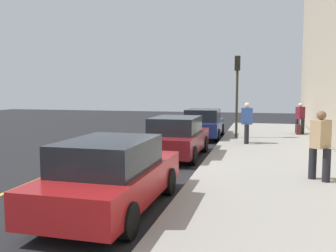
% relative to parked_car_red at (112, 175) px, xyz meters
% --- Properties ---
extents(ground_plane, '(56.00, 56.00, 0.00)m').
position_rel_parked_car_red_xyz_m(ground_plane, '(5.24, -0.16, -0.76)').
color(ground_plane, black).
extents(sidewalk, '(28.00, 4.60, 0.15)m').
position_rel_parked_car_red_xyz_m(sidewalk, '(5.24, -3.46, -0.68)').
color(sidewalk, gray).
rests_on(sidewalk, ground).
extents(lane_stripe_centre, '(28.00, 0.14, 0.01)m').
position_rel_parked_car_red_xyz_m(lane_stripe_centre, '(5.24, 3.04, -0.75)').
color(lane_stripe_centre, gold).
rests_on(lane_stripe_centre, ground).
extents(parked_car_red, '(4.38, 1.92, 1.51)m').
position_rel_parked_car_red_xyz_m(parked_car_red, '(0.00, 0.00, 0.00)').
color(parked_car_red, black).
rests_on(parked_car_red, ground).
extents(parked_car_maroon, '(4.22, 1.91, 1.51)m').
position_rel_parked_car_red_xyz_m(parked_car_maroon, '(6.13, 0.03, -0.00)').
color(parked_car_maroon, black).
rests_on(parked_car_maroon, ground).
extents(parked_car_navy, '(4.29, 1.98, 1.51)m').
position_rel_parked_car_red_xyz_m(parked_car_navy, '(11.65, -0.12, -0.00)').
color(parked_car_navy, black).
rests_on(parked_car_navy, ground).
extents(pedestrian_blue_coat, '(0.59, 0.49, 1.79)m').
position_rel_parked_car_red_xyz_m(pedestrian_blue_coat, '(9.36, -2.39, 0.35)').
color(pedestrian_blue_coat, black).
rests_on(pedestrian_blue_coat, sidewalk).
extents(pedestrian_burgundy_coat, '(0.52, 0.51, 1.65)m').
position_rel_parked_car_red_xyz_m(pedestrian_burgundy_coat, '(13.64, -5.03, 0.27)').
color(pedestrian_burgundy_coat, black).
rests_on(pedestrian_burgundy_coat, sidewalk).
extents(pedestrian_tan_coat, '(0.57, 0.56, 1.82)m').
position_rel_parked_car_red_xyz_m(pedestrian_tan_coat, '(3.12, -4.47, 0.36)').
color(pedestrian_tan_coat, black).
rests_on(pedestrian_tan_coat, sidewalk).
extents(traffic_light_pole, '(0.35, 0.26, 3.97)m').
position_rel_parked_car_red_xyz_m(traffic_light_pole, '(11.15, -1.83, 2.10)').
color(traffic_light_pole, '#2D2D19').
rests_on(traffic_light_pole, sidewalk).
extents(rolling_suitcase, '(0.34, 0.22, 0.89)m').
position_rel_parked_car_red_xyz_m(rolling_suitcase, '(13.22, -4.93, -0.34)').
color(rolling_suitcase, '#471E19').
rests_on(rolling_suitcase, sidewalk).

